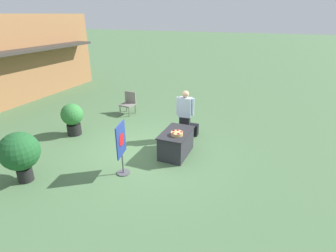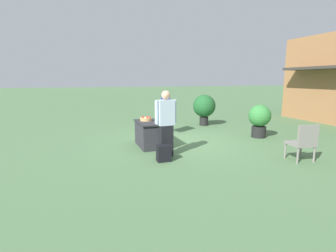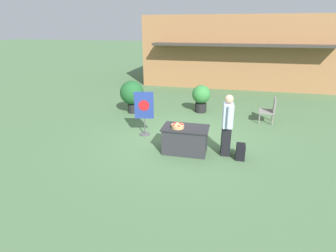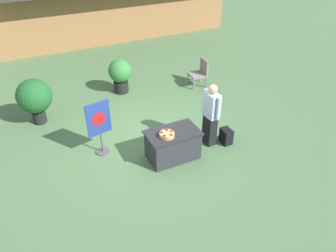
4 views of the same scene
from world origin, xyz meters
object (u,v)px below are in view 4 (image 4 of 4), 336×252
at_px(apple_basket, 167,135).
at_px(patio_chair, 200,72).
at_px(poster_board, 99,126).
at_px(potted_plant_far_left, 34,97).
at_px(backpack, 226,136).
at_px(person_visitor, 211,115).
at_px(potted_plant_near_right, 120,74).
at_px(display_table, 173,145).

height_order(apple_basket, patio_chair, patio_chair).
relative_size(poster_board, potted_plant_far_left, 1.08).
distance_m(backpack, patio_chair, 3.48).
bearing_deg(potted_plant_far_left, person_visitor, -37.82).
height_order(poster_board, potted_plant_near_right, poster_board).
relative_size(display_table, person_visitor, 0.75).
relative_size(apple_basket, poster_board, 0.24).
bearing_deg(apple_basket, person_visitor, 8.81).
bearing_deg(person_visitor, poster_board, -23.29).
xyz_separation_m(display_table, poster_board, (-1.54, 0.97, 0.44)).
xyz_separation_m(backpack, patio_chair, (1.11, 3.28, 0.31)).
height_order(person_visitor, potted_plant_near_right, person_visitor).
bearing_deg(poster_board, display_table, 46.01).
bearing_deg(patio_chair, potted_plant_far_left, 6.08).
relative_size(display_table, poster_board, 0.88).
distance_m(poster_board, potted_plant_far_left, 2.53).
bearing_deg(display_table, person_visitor, 5.58).
bearing_deg(apple_basket, potted_plant_near_right, 87.10).
xyz_separation_m(person_visitor, potted_plant_far_left, (-3.94, 3.06, -0.06)).
bearing_deg(backpack, potted_plant_far_left, 143.29).
bearing_deg(patio_chair, poster_board, 33.62).
distance_m(backpack, poster_board, 3.33).
distance_m(apple_basket, backpack, 1.87).
bearing_deg(poster_board, person_visitor, 60.38).
height_order(display_table, apple_basket, apple_basket).
distance_m(display_table, potted_plant_far_left, 4.25).
xyz_separation_m(poster_board, patio_chair, (4.22, 2.23, -0.30)).
bearing_deg(potted_plant_far_left, apple_basket, -51.56).
bearing_deg(poster_board, backpack, 59.41).
bearing_deg(potted_plant_far_left, backpack, -36.71).
bearing_deg(person_visitor, apple_basket, 3.23).
distance_m(person_visitor, potted_plant_near_right, 4.00).
distance_m(apple_basket, potted_plant_far_left, 4.17).
distance_m(potted_plant_far_left, potted_plant_near_right, 2.91).
relative_size(person_visitor, patio_chair, 1.83).
bearing_deg(backpack, person_visitor, 155.33).
distance_m(apple_basket, potted_plant_near_right, 4.05).
bearing_deg(patio_chair, person_visitor, 69.35).
distance_m(display_table, person_visitor, 1.25).
xyz_separation_m(display_table, patio_chair, (2.67, 3.20, 0.14)).
height_order(apple_basket, poster_board, poster_board).
relative_size(backpack, poster_board, 0.28).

